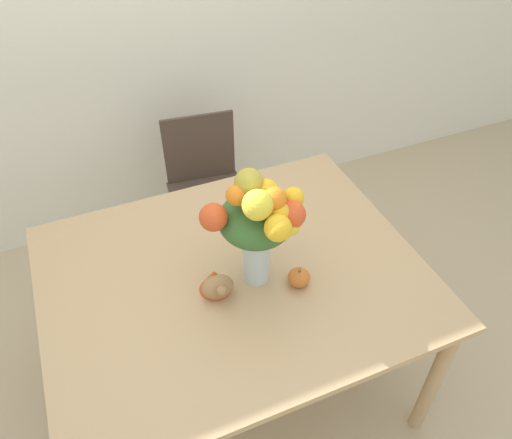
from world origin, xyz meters
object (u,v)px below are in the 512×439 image
at_px(turkey_figurine, 216,283).
at_px(pumpkin, 299,277).
at_px(flower_vase, 260,221).
at_px(dining_chair_near_window, 207,190).

bearing_deg(turkey_figurine, pumpkin, -15.39).
bearing_deg(flower_vase, dining_chair_near_window, 84.44).
relative_size(flower_vase, turkey_figurine, 3.11).
bearing_deg(dining_chair_near_window, pumpkin, -81.73).
bearing_deg(flower_vase, turkey_figurine, 177.30).
bearing_deg(dining_chair_near_window, turkey_figurine, -98.72).
bearing_deg(pumpkin, flower_vase, 149.82).
xyz_separation_m(turkey_figurine, dining_chair_near_window, (0.27, 0.98, -0.37)).
relative_size(flower_vase, pumpkin, 5.90).
distance_m(flower_vase, dining_chair_near_window, 1.18).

